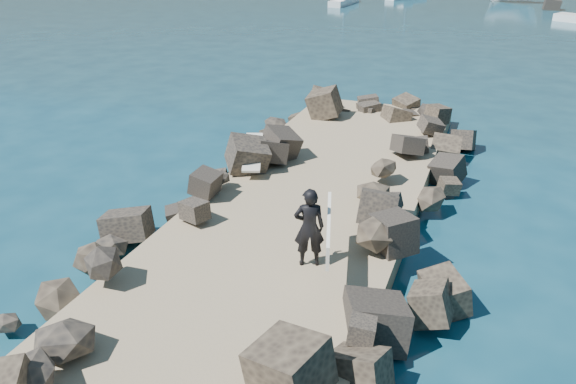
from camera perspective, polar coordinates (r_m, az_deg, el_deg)
name	(u,v)px	position (r m, az deg, el deg)	size (l,w,h in m)	color
ground	(300,226)	(15.86, 1.27, -3.48)	(800.00, 800.00, 0.00)	#0F384C
jetty	(274,251)	(14.09, -1.44, -6.04)	(6.00, 26.00, 0.60)	#8C7759
riprap_left	(182,217)	(15.55, -10.72, -2.48)	(2.60, 22.00, 1.00)	black
riprap_right	(394,256)	(13.75, 10.72, -6.41)	(2.60, 22.00, 1.00)	black
surfboard_resting	(253,155)	(18.04, -3.58, 3.74)	(0.56, 2.23, 0.07)	beige
surfer_with_board	(312,228)	(12.54, 2.44, -3.64)	(1.21, 2.29, 1.90)	black
sailboat_a	(344,1)	(67.09, 5.70, 18.71)	(1.89, 6.68, 8.01)	white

